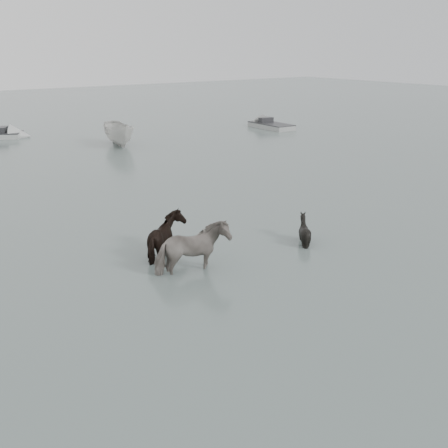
{
  "coord_description": "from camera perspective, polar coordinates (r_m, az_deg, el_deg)",
  "views": [
    {
      "loc": [
        -9.18,
        -11.63,
        6.18
      ],
      "look_at": [
        0.22,
        1.36,
        1.0
      ],
      "focal_mm": 45.0,
      "sensor_mm": 36.0,
      "label": 1
    }
  ],
  "objects": [
    {
      "name": "skiff_port",
      "position": [
        43.48,
        4.82,
        10.16
      ],
      "size": [
        1.77,
        5.43,
        0.75
      ],
      "primitive_type": null,
      "rotation": [
        0.0,
        0.0,
        1.54
      ],
      "color": "#969896",
      "rests_on": "ground"
    },
    {
      "name": "pony_dark",
      "position": [
        17.07,
        -5.76,
        -0.53
      ],
      "size": [
        1.91,
        2.03,
        1.62
      ],
      "primitive_type": "imported",
      "rotation": [
        0.0,
        0.0,
        1.16
      ],
      "color": "black",
      "rests_on": "ground"
    },
    {
      "name": "pony_black",
      "position": [
        18.34,
        8.18,
        0.07
      ],
      "size": [
        1.3,
        1.2,
        1.24
      ],
      "primitive_type": "imported",
      "rotation": [
        0.0,
        0.0,
        1.76
      ],
      "color": "black",
      "rests_on": "ground"
    },
    {
      "name": "boat_small",
      "position": [
        36.43,
        -10.61,
        9.11
      ],
      "size": [
        2.47,
        4.41,
        1.61
      ],
      "primitive_type": "imported",
      "rotation": [
        0.0,
        0.0,
        -0.23
      ],
      "color": "silver",
      "rests_on": "ground"
    },
    {
      "name": "pony_pinto",
      "position": [
        15.67,
        -3.28,
        -1.87
      ],
      "size": [
        2.22,
        1.26,
        1.78
      ],
      "primitive_type": "imported",
      "rotation": [
        0.0,
        0.0,
        1.42
      ],
      "color": "black",
      "rests_on": "ground"
    },
    {
      "name": "ground",
      "position": [
        16.05,
        2.2,
        -4.75
      ],
      "size": [
        140.0,
        140.0,
        0.0
      ],
      "primitive_type": "plane",
      "color": "#4F5E5A",
      "rests_on": "ground"
    }
  ]
}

